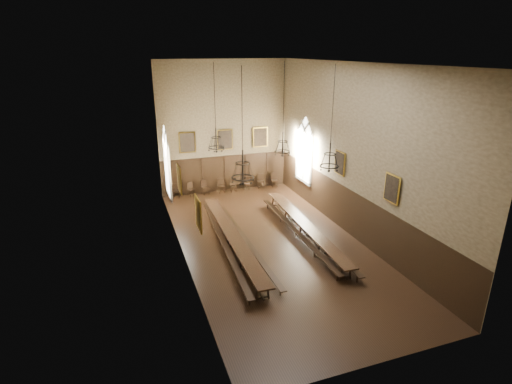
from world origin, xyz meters
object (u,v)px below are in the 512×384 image
chair_6 (261,184)px  chandelier_back_right (283,146)px  bench_right_outer (315,231)px  chair_4 (233,188)px  bench_left_outer (224,244)px  bench_right_inner (296,233)px  chair_0 (177,194)px  chair_1 (191,192)px  bench_left_inner (247,243)px  chandelier_front_left (243,171)px  table_right (304,230)px  chandelier_back_left (216,142)px  chair_7 (274,182)px  chandelier_front_right (329,160)px  chair_5 (247,186)px  chair_3 (221,188)px  table_left (232,241)px  chair_2 (205,190)px

chair_6 → chandelier_back_right: bearing=-88.3°
bench_right_outer → chair_4: 8.73m
bench_left_outer → bench_right_inner: bearing=-0.3°
chair_0 → chair_1: bearing=17.1°
chair_6 → bench_left_inner: bearing=-104.8°
chair_1 → chandelier_front_left: bearing=-107.4°
table_right → chandelier_back_left: (-4.15, 2.30, 4.64)m
chair_7 → chandelier_back_right: size_ratio=0.20×
bench_right_inner → chandelier_back_right: chandelier_back_right is taller
chair_0 → chandelier_back_left: (1.45, -6.01, 4.75)m
bench_right_inner → chair_7: bearing=76.0°
bench_right_inner → chandelier_front_right: bearing=-79.7°
chair_5 → chandelier_back_left: bearing=-100.9°
chair_6 → chandelier_back_left: bearing=-118.2°
chair_3 → chandelier_front_right: chandelier_front_right is taller
table_right → chair_3: chair_3 is taller
table_right → bench_left_inner: (-3.36, -0.27, -0.12)m
chair_0 → chair_5: bearing=15.0°
bench_left_inner → chandelier_front_right: (3.28, -2.05, 4.62)m
chandelier_front_left → chandelier_back_right: bearing=53.0°
chair_1 → chair_6: 5.10m
table_left → chair_1: bearing=93.6°
bench_left_outer → chandelier_front_right: chandelier_front_right is taller
chair_1 → chair_4: size_ratio=1.11×
table_right → bench_left_inner: bearing=-175.4°
table_left → chair_2: 8.40m
chair_1 → chair_4: bearing=-20.3°
chair_0 → bench_right_outer: bearing=-39.9°
table_right → chair_6: chair_6 is taller
table_left → chair_6: 9.56m
bench_left_inner → chair_6: 9.46m
bench_left_outer → chair_6: size_ratio=10.16×
bench_left_outer → chandelier_back_left: 5.27m
chair_4 → chandelier_front_right: size_ratio=0.19×
bench_right_inner → chair_6: (1.02, 8.38, 0.04)m
bench_left_inner → chair_5: (2.81, 8.64, 0.00)m
chair_2 → chandelier_front_left: size_ratio=0.23×
bench_left_outer → chandelier_front_left: size_ratio=2.33×
table_right → chair_0: chair_0 is taller
bench_right_outer → chandelier_front_left: (-4.82, -2.56, 4.61)m
bench_right_outer → chair_6: size_ratio=9.74×
chandelier_back_left → chair_7: bearing=46.3°
chair_3 → chandelier_front_right: bearing=-77.2°
table_left → chandelier_front_right: size_ratio=2.29×
chair_4 → chandelier_front_left: (-2.70, -11.03, 4.64)m
chair_3 → chandelier_front_left: bearing=-99.2°
bench_left_inner → chair_2: size_ratio=9.36×
chair_3 → chair_4: bearing=-2.7°
bench_left_inner → chandelier_front_left: 5.33m
chair_2 → chair_5: 3.04m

